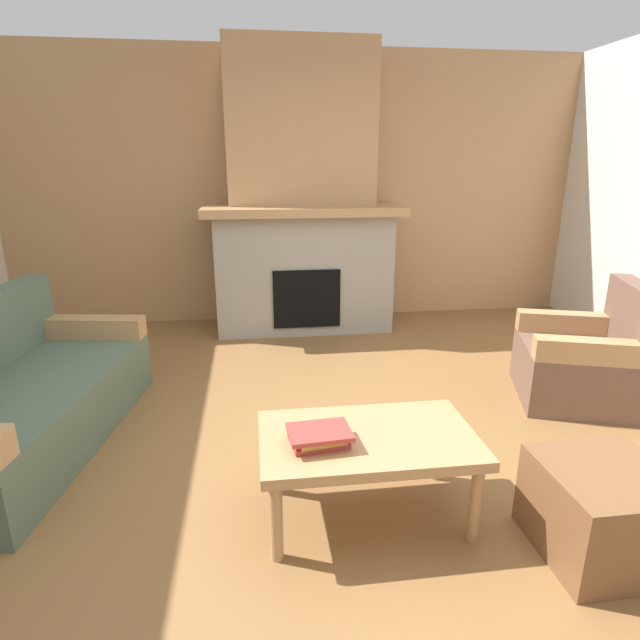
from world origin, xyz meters
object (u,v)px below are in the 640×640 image
(coffee_table, at_px, (367,445))
(ottoman, at_px, (603,512))
(couch, at_px, (17,401))
(fireplace, at_px, (302,212))
(armchair, at_px, (586,361))

(coffee_table, xyz_separation_m, ottoman, (0.95, -0.38, -0.18))
(couch, bearing_deg, fireplace, 48.18)
(armchair, relative_size, coffee_table, 0.96)
(couch, height_order, ottoman, couch)
(couch, bearing_deg, armchair, 2.02)
(armchair, xyz_separation_m, ottoman, (-0.85, -1.41, -0.09))
(fireplace, distance_m, couch, 2.99)
(couch, height_order, armchair, same)
(fireplace, xyz_separation_m, coffee_table, (-0.00, -3.03, -0.79))
(fireplace, distance_m, coffee_table, 3.13)
(fireplace, relative_size, armchair, 2.81)
(ottoman, bearing_deg, couch, 155.96)
(fireplace, relative_size, coffee_table, 2.70)
(fireplace, bearing_deg, coffee_table, -90.00)
(coffee_table, height_order, ottoman, coffee_table)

